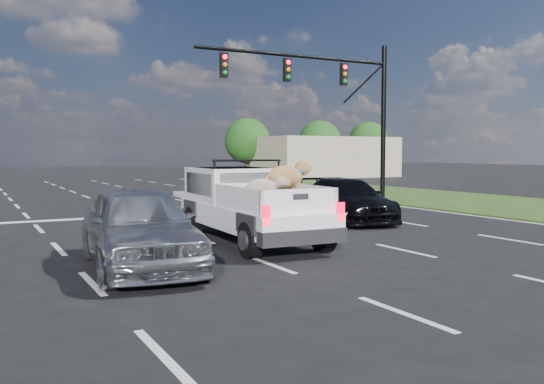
% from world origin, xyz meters
% --- Properties ---
extents(ground, '(160.00, 160.00, 0.00)m').
position_xyz_m(ground, '(0.00, 0.00, 0.00)').
color(ground, black).
rests_on(ground, ground).
extents(road_markings, '(17.75, 60.00, 0.01)m').
position_xyz_m(road_markings, '(0.00, 6.56, 0.01)').
color(road_markings, silver).
rests_on(road_markings, ground).
extents(grass_shoulder_right, '(8.00, 60.00, 0.06)m').
position_xyz_m(grass_shoulder_right, '(13.00, 6.00, 0.03)').
color(grass_shoulder_right, '#1E3F13').
rests_on(grass_shoulder_right, ground).
extents(traffic_signal, '(9.11, 0.31, 7.00)m').
position_xyz_m(traffic_signal, '(7.20, 10.50, 4.73)').
color(traffic_signal, black).
rests_on(traffic_signal, ground).
extents(building_right, '(12.00, 7.00, 3.60)m').
position_xyz_m(building_right, '(22.00, 34.00, 1.80)').
color(building_right, tan).
rests_on(building_right, ground).
extents(tree_far_d, '(4.20, 4.20, 5.40)m').
position_xyz_m(tree_far_d, '(16.00, 38.00, 3.29)').
color(tree_far_d, '#332114').
rests_on(tree_far_d, ground).
extents(tree_far_e, '(4.20, 4.20, 5.40)m').
position_xyz_m(tree_far_e, '(24.00, 38.00, 3.29)').
color(tree_far_e, '#332114').
rests_on(tree_far_e, ground).
extents(tree_far_f, '(4.20, 4.20, 5.40)m').
position_xyz_m(tree_far_f, '(30.00, 38.00, 3.29)').
color(tree_far_f, '#332114').
rests_on(tree_far_f, ground).
extents(pickup_truck, '(2.28, 5.63, 2.08)m').
position_xyz_m(pickup_truck, '(-0.81, 2.94, 0.98)').
color(pickup_truck, black).
rests_on(pickup_truck, ground).
extents(silver_sedan, '(2.39, 4.97, 1.64)m').
position_xyz_m(silver_sedan, '(-4.18, 0.85, 0.82)').
color(silver_sedan, '#AAACB1').
rests_on(silver_sedan, ground).
extents(black_coupe, '(2.85, 5.07, 1.39)m').
position_xyz_m(black_coupe, '(3.94, 5.34, 0.69)').
color(black_coupe, black).
rests_on(black_coupe, ground).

